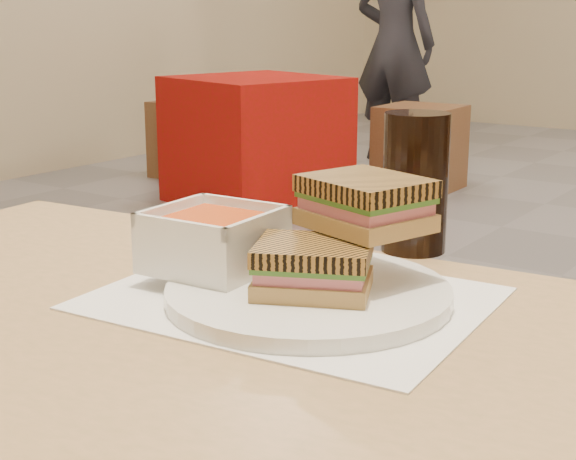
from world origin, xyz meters
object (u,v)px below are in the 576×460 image
Objects in this scene: plate at (308,293)px; bg_chair_0r at (420,148)px; patron_a at (394,43)px; cola_glass at (415,183)px; bg_chair_0l at (193,138)px; panini_lower at (313,267)px; soup_bowl at (214,242)px; bg_table_0 at (256,141)px.

plate reaches higher than bg_chair_0r.
plate is 0.17× the size of patron_a.
cola_glass reaches higher than bg_chair_0l.
panini_lower is at bearing -62.47° from patron_a.
bg_chair_0l is at bearing 131.98° from soup_bowl.
patron_a reaches higher than plate.
cola_glass is (0.11, 0.24, 0.04)m from soup_bowl.
patron_a reaches higher than bg_chair_0l.
panini_lower is at bearing -41.16° from plate.
bg_chair_0l is at bearing -121.00° from patron_a.
soup_bowl reaches higher than bg_table_0.
soup_bowl reaches higher than plate.
patron_a is at bearing 91.99° from bg_table_0.
soup_bowl is 0.08× the size of patron_a.
soup_bowl is 0.76× the size of cola_glass.
patron_a is at bearing 118.63° from cola_glass.
plate is 3.84m from bg_table_0.
soup_bowl is 4.25m from bg_chair_0r.
panini_lower is 3.86m from bg_table_0.
cola_glass is at bearing 64.89° from soup_bowl.
plate reaches higher than bg_table_0.
patron_a reaches higher than cola_glass.
patron_a is at bearing 117.53° from panini_lower.
cola_glass is 0.33× the size of bg_chair_0r.
patron_a reaches higher than bg_chair_0r.
patron_a is (-0.06, 1.66, 0.47)m from bg_table_0.
cola_glass is (-0.02, 0.24, 0.04)m from panini_lower.
cola_glass is 0.17× the size of bg_table_0.
soup_bowl is at bearing -53.20° from bg_table_0.
bg_chair_0l is at bearing 135.05° from cola_glass.
plate is 1.71× the size of cola_glass.
bg_chair_0r is 1.16m from patron_a.
bg_table_0 is 0.91m from bg_chair_0l.
panini_lower is 0.08× the size of patron_a.
plate is 2.24× the size of soup_bowl.
bg_chair_0l is (-3.17, 3.17, -0.59)m from cola_glass.
bg_chair_0l is (-3.17, 3.39, -0.52)m from plate.
panini_lower reaches higher than bg_chair_0l.
plate is at bearing -46.91° from bg_chair_0l.
panini_lower is 0.28× the size of bg_chair_0r.
panini_lower reaches higher than plate.
panini_lower is 0.24m from cola_glass.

